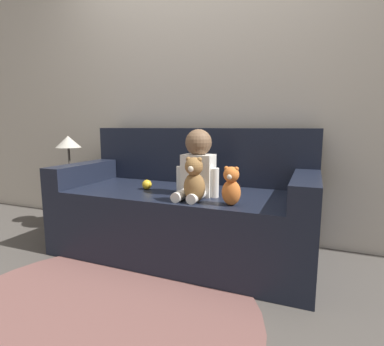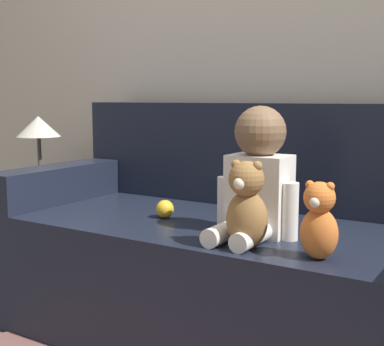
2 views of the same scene
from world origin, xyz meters
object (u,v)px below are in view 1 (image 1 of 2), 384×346
object	(u,v)px
toy_ball	(147,185)
side_table	(69,161)
plush_toy_side	(231,186)
teddy_bear_brown	(194,180)
person_baby	(197,166)
couch	(186,208)

from	to	relation	value
toy_ball	side_table	xyz separation A→B (m)	(-0.95, 0.24, 0.11)
plush_toy_side	side_table	size ratio (longest dim) A/B	0.27
teddy_bear_brown	toy_ball	world-z (taller)	teddy_bear_brown
person_baby	toy_ball	distance (m)	0.44
couch	side_table	xyz separation A→B (m)	(-1.19, 0.09, 0.29)
couch	plush_toy_side	size ratio (longest dim) A/B	8.06
toy_ball	couch	bearing A→B (deg)	32.35
couch	person_baby	bearing A→B (deg)	-49.24
couch	plush_toy_side	world-z (taller)	couch
toy_ball	side_table	distance (m)	0.98
couch	toy_ball	distance (m)	0.34
plush_toy_side	teddy_bear_brown	bearing A→B (deg)	-177.40
person_baby	teddy_bear_brown	distance (m)	0.18
teddy_bear_brown	plush_toy_side	xyz separation A→B (m)	(0.22, 0.01, -0.02)
teddy_bear_brown	toy_ball	xyz separation A→B (m)	(-0.45, 0.21, -0.10)
teddy_bear_brown	person_baby	bearing A→B (deg)	104.85
person_baby	side_table	distance (m)	1.39
plush_toy_side	side_table	distance (m)	1.68
couch	side_table	size ratio (longest dim) A/B	2.16
person_baby	plush_toy_side	xyz separation A→B (m)	(0.27, -0.16, -0.08)
couch	person_baby	xyz separation A→B (m)	(0.17, -0.20, 0.34)
toy_ball	plush_toy_side	bearing A→B (deg)	-16.81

